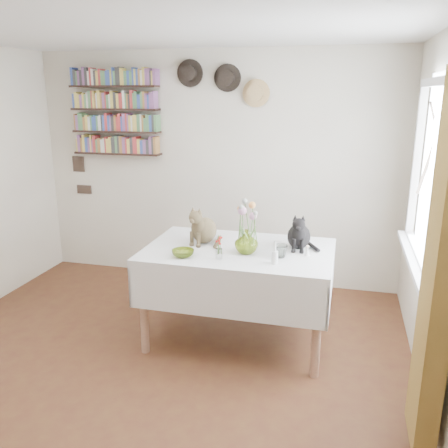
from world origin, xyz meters
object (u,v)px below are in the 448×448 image
(dining_table, at_px, (239,272))
(flower_vase, at_px, (246,241))
(black_cat, at_px, (299,230))
(tabby_cat, at_px, (204,223))
(bookshelf_unit, at_px, (115,113))

(dining_table, distance_m, flower_vase, 0.32)
(black_cat, bearing_deg, dining_table, -165.54)
(black_cat, xyz_separation_m, flower_vase, (-0.39, -0.24, -0.06))
(tabby_cat, relative_size, flower_vase, 1.72)
(black_cat, xyz_separation_m, bookshelf_unit, (-2.14, 1.10, 0.87))
(dining_table, xyz_separation_m, flower_vase, (0.08, -0.09, 0.30))
(tabby_cat, bearing_deg, bookshelf_unit, 159.04)
(tabby_cat, distance_m, bookshelf_unit, 1.97)
(black_cat, bearing_deg, tabby_cat, -179.02)
(tabby_cat, distance_m, black_cat, 0.80)
(flower_vase, bearing_deg, dining_table, 131.42)
(dining_table, relative_size, tabby_cat, 4.60)
(bookshelf_unit, bearing_deg, black_cat, -27.19)
(dining_table, distance_m, bookshelf_unit, 2.42)
(flower_vase, bearing_deg, tabby_cat, 154.88)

